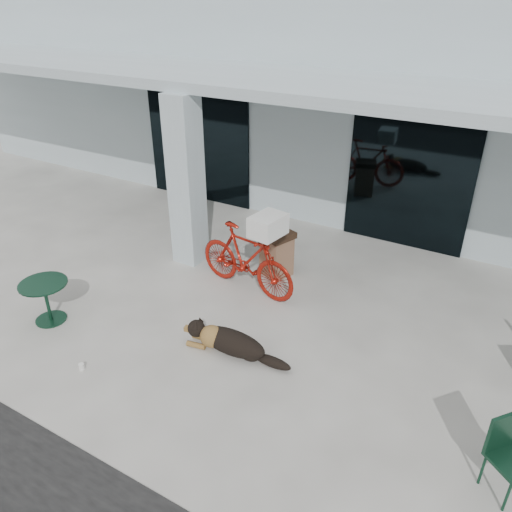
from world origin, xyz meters
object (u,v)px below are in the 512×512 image
Objects in this scene: dog at (232,341)px; trash_receptacle at (277,253)px; cafe_table_near at (47,302)px; bicycle at (246,259)px.

dog is 1.44× the size of trash_receptacle.
trash_receptacle is at bearing 92.69° from dog.
cafe_table_near is at bearing -175.01° from dog.
cafe_table_near is (-2.91, -0.77, 0.14)m from dog.
bicycle reaches higher than cafe_table_near.
bicycle is 0.76m from trash_receptacle.
cafe_table_near is at bearing 145.27° from bicycle.
cafe_table_near reaches higher than dog.
bicycle reaches higher than dog.
bicycle is 3.23m from cafe_table_near.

